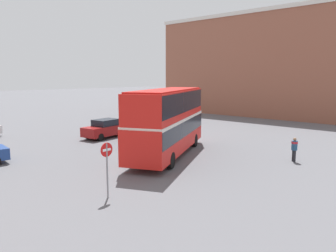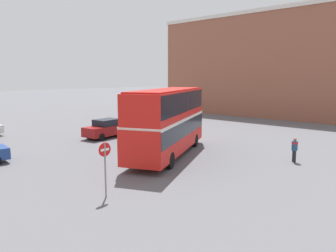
% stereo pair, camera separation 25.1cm
% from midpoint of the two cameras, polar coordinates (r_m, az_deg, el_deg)
% --- Properties ---
extents(ground_plane, '(240.00, 240.00, 0.00)m').
position_cam_midpoint_polar(ground_plane, '(21.90, -3.27, -5.85)').
color(ground_plane, '#5B5B60').
extents(building_row_right, '(11.95, 31.76, 14.20)m').
position_cam_midpoint_polar(building_row_right, '(50.59, 18.35, 9.99)').
color(building_row_right, '#935642').
rests_on(building_row_right, ground_plane).
extents(double_decker_bus, '(10.60, 6.63, 4.61)m').
position_cam_midpoint_polar(double_decker_bus, '(22.57, 0.32, 1.42)').
color(double_decker_bus, red).
rests_on(double_decker_bus, ground_plane).
extents(pedestrian_foreground, '(0.55, 0.55, 1.59)m').
position_cam_midpoint_polar(pedestrian_foreground, '(22.56, 21.48, -3.47)').
color(pedestrian_foreground, '#232328').
rests_on(pedestrian_foreground, ground_plane).
extents(parked_car_kerb_far, '(4.33, 2.22, 1.67)m').
position_cam_midpoint_polar(parked_car_kerb_far, '(30.05, -10.52, -0.42)').
color(parked_car_kerb_far, maroon).
rests_on(parked_car_kerb_far, ground_plane).
extents(no_entry_sign, '(0.64, 0.08, 2.54)m').
position_cam_midpoint_polar(no_entry_sign, '(15.01, -10.44, -5.95)').
color(no_entry_sign, gray).
rests_on(no_entry_sign, ground_plane).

